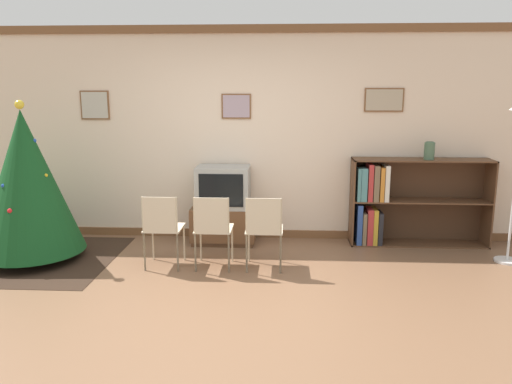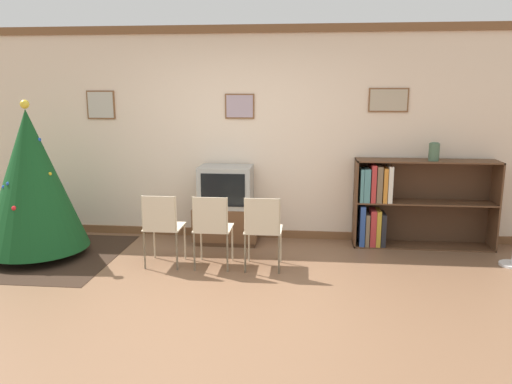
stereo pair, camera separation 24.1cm
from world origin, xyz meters
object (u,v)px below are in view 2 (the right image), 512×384
tv_console (226,224)px  television (226,187)px  folding_chair_left (162,225)px  vase (434,151)px  bookshelf (398,204)px  folding_chair_right (263,228)px  christmas_tree (32,180)px  folding_chair_center (212,227)px

tv_console → television: (0.00, -0.00, 0.49)m
folding_chair_left → vase: (3.07, 0.99, 0.72)m
television → bookshelf: (2.14, 0.07, -0.19)m
folding_chair_left → folding_chair_right: size_ratio=1.00×
folding_chair_right → vase: size_ratio=3.75×
folding_chair_right → folding_chair_left: bearing=180.0°
folding_chair_right → vase: vase is taller
tv_console → bookshelf: size_ratio=0.47×
christmas_tree → vase: size_ratio=8.25×
folding_chair_right → bookshelf: bearing=33.1°
folding_chair_right → bookshelf: size_ratio=0.48×
christmas_tree → folding_chair_center: 2.17m
bookshelf → vase: (0.38, -0.05, 0.66)m
folding_chair_left → folding_chair_right: bearing=0.0°
television → folding_chair_right: television is taller
folding_chair_center → folding_chair_right: 0.55m
folding_chair_right → vase: bearing=26.6°
television → bookshelf: bookshelf is taller
christmas_tree → folding_chair_center: christmas_tree is taller
tv_console → christmas_tree: bearing=-160.1°
christmas_tree → folding_chair_right: (2.67, -0.20, -0.43)m
folding_chair_center → television: bearing=90.0°
christmas_tree → tv_console: bearing=19.9°
christmas_tree → vase: bearing=9.7°
bookshelf → folding_chair_left: bearing=-158.9°
tv_console → bookshelf: 2.16m
folding_chair_center → bookshelf: 2.38m
christmas_tree → folding_chair_center: bearing=-5.3°
folding_chair_center → folding_chair_right: (0.55, 0.00, 0.00)m
folding_chair_center → folding_chair_right: size_ratio=1.00×
tv_console → television: 0.49m
christmas_tree → television: christmas_tree is taller
christmas_tree → tv_console: christmas_tree is taller
folding_chair_right → television: bearing=119.8°
television → folding_chair_right: 1.14m
folding_chair_center → vase: bearing=21.4°
folding_chair_center → folding_chair_right: same height
christmas_tree → television: size_ratio=2.75×
folding_chair_left → bookshelf: size_ratio=0.48×
tv_console → vase: vase is taller
folding_chair_right → tv_console: bearing=119.8°
folding_chair_right → vase: 2.31m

